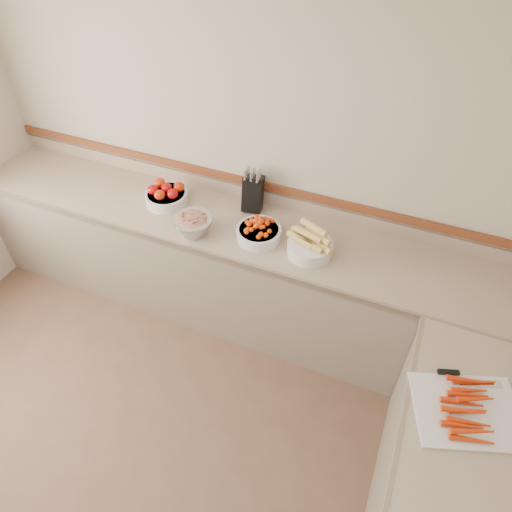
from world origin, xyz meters
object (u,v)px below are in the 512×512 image
at_px(tomato_bowl, 166,195).
at_px(cherry_tomato_bowl, 259,231).
at_px(rhubarb_bowl, 193,224).
at_px(cutting_board, 468,409).
at_px(corn_bowl, 310,245).
at_px(knife_block, 253,193).

bearing_deg(tomato_bowl, cherry_tomato_bowl, -7.99).
bearing_deg(rhubarb_bowl, cutting_board, -19.75).
bearing_deg(corn_bowl, tomato_bowl, 174.13).
height_order(knife_block, corn_bowl, knife_block).
distance_m(rhubarb_bowl, cutting_board, 1.90).
distance_m(cherry_tomato_bowl, cutting_board, 1.57).
xyz_separation_m(rhubarb_bowl, cutting_board, (1.79, -0.64, -0.06)).
distance_m(knife_block, corn_bowl, 0.60).
distance_m(tomato_bowl, rhubarb_bowl, 0.41).
height_order(corn_bowl, rhubarb_bowl, corn_bowl).
bearing_deg(cutting_board, corn_bowl, 143.33).
height_order(rhubarb_bowl, cutting_board, rhubarb_bowl).
bearing_deg(corn_bowl, cherry_tomato_bowl, 178.70).
height_order(cherry_tomato_bowl, corn_bowl, corn_bowl).
bearing_deg(tomato_bowl, corn_bowl, -5.87).
bearing_deg(cutting_board, rhubarb_bowl, 160.25).
relative_size(cherry_tomato_bowl, rhubarb_bowl, 1.13).
bearing_deg(knife_block, rhubarb_bowl, -122.61).
xyz_separation_m(cherry_tomato_bowl, rhubarb_bowl, (-0.42, -0.12, 0.02)).
xyz_separation_m(tomato_bowl, cutting_board, (2.13, -0.87, -0.04)).
bearing_deg(cherry_tomato_bowl, knife_block, 119.55).
height_order(knife_block, rhubarb_bowl, knife_block).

